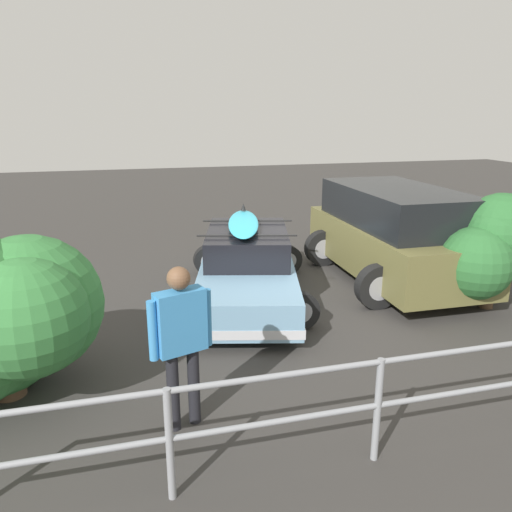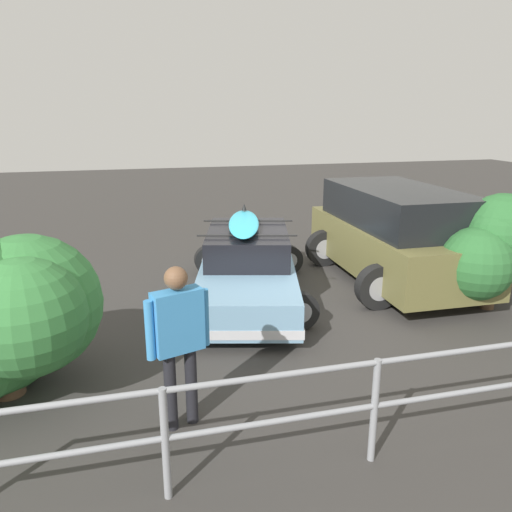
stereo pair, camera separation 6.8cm
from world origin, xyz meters
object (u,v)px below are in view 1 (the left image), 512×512
(sedan_car, at_px, (247,266))
(person_bystander, at_px, (181,334))
(bush_near_right, at_px, (495,243))
(suv_car, at_px, (394,234))

(sedan_car, xyz_separation_m, person_bystander, (1.58, 3.58, 0.49))
(person_bystander, distance_m, bush_near_right, 5.77)
(suv_car, bearing_deg, bush_near_right, 115.57)
(sedan_car, xyz_separation_m, bush_near_right, (-3.83, 1.58, 0.57))
(sedan_car, relative_size, person_bystander, 2.62)
(sedan_car, xyz_separation_m, suv_car, (-2.99, -0.18, 0.37))
(sedan_car, height_order, person_bystander, person_bystander)
(suv_car, distance_m, person_bystander, 5.92)
(suv_car, height_order, bush_near_right, bush_near_right)
(sedan_car, bearing_deg, bush_near_right, 157.56)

